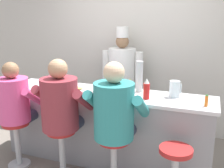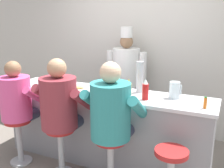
# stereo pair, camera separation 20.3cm
# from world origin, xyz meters

# --- Properties ---
(wall_back) EXTENTS (10.00, 0.06, 2.70)m
(wall_back) POSITION_xyz_m (0.00, 1.56, 1.35)
(wall_back) COLOR beige
(wall_back) RESTS_ON ground_plane
(diner_counter) EXTENTS (2.73, 0.60, 0.95)m
(diner_counter) POSITION_xyz_m (0.00, 0.30, 0.48)
(diner_counter) COLOR gray
(diner_counter) RESTS_ON ground_plane
(ketchup_bottle_red) EXTENTS (0.07, 0.07, 0.24)m
(ketchup_bottle_red) POSITION_xyz_m (0.56, 0.20, 1.07)
(ketchup_bottle_red) COLOR red
(ketchup_bottle_red) RESTS_ON diner_counter
(mustard_bottle_yellow) EXTENTS (0.07, 0.07, 0.24)m
(mustard_bottle_yellow) POSITION_xyz_m (0.38, 0.13, 1.06)
(mustard_bottle_yellow) COLOR yellow
(mustard_bottle_yellow) RESTS_ON diner_counter
(hot_sauce_bottle_orange) EXTENTS (0.03, 0.03, 0.13)m
(hot_sauce_bottle_orange) POSITION_xyz_m (1.22, 0.17, 1.01)
(hot_sauce_bottle_orange) COLOR orange
(hot_sauce_bottle_orange) RESTS_ON diner_counter
(water_pitcher_clear) EXTENTS (0.14, 0.12, 0.20)m
(water_pitcher_clear) POSITION_xyz_m (0.85, 0.39, 1.05)
(water_pitcher_clear) COLOR silver
(water_pitcher_clear) RESTS_ON diner_counter
(breakfast_plate) EXTENTS (0.26, 0.26, 0.05)m
(breakfast_plate) POSITION_xyz_m (-0.34, 0.24, 0.97)
(breakfast_plate) COLOR white
(breakfast_plate) RESTS_ON diner_counter
(cereal_bowl) EXTENTS (0.16, 0.16, 0.05)m
(cereal_bowl) POSITION_xyz_m (-0.08, 0.20, 0.97)
(cereal_bowl) COLOR white
(cereal_bowl) RESTS_ON diner_counter
(coffee_mug_blue) EXTENTS (0.15, 0.09, 0.09)m
(coffee_mug_blue) POSITION_xyz_m (-0.60, 0.32, 1.00)
(coffee_mug_blue) COLOR #4C7AB2
(coffee_mug_blue) RESTS_ON diner_counter
(cup_stack_steel) EXTENTS (0.09, 0.09, 0.39)m
(cup_stack_steel) POSITION_xyz_m (0.40, 0.46, 1.15)
(cup_stack_steel) COLOR #B7BABF
(cup_stack_steel) RESTS_ON diner_counter
(diner_seated_pink) EXTENTS (0.59, 0.58, 1.36)m
(diner_seated_pink) POSITION_xyz_m (-0.99, -0.20, 0.84)
(diner_seated_pink) COLOR #B2B5BA
(diner_seated_pink) RESTS_ON ground_plane
(diner_seated_maroon) EXTENTS (0.64, 0.63, 1.43)m
(diner_seated_maroon) POSITION_xyz_m (-0.33, -0.20, 0.87)
(diner_seated_maroon) COLOR #B2B5BA
(diner_seated_maroon) RESTS_ON ground_plane
(diner_seated_teal) EXTENTS (0.65, 0.64, 1.44)m
(diner_seated_teal) POSITION_xyz_m (0.32, -0.19, 0.88)
(diner_seated_teal) COLOR #B2B5BA
(diner_seated_teal) RESTS_ON ground_plane
(empty_stool_round) EXTENTS (0.33, 0.33, 0.62)m
(empty_stool_round) POSITION_xyz_m (0.98, -0.23, 0.41)
(empty_stool_round) COLOR #B2B5BA
(empty_stool_round) RESTS_ON ground_plane
(cook_in_whites_near) EXTENTS (0.68, 0.43, 1.73)m
(cook_in_whites_near) POSITION_xyz_m (-0.10, 1.27, 0.95)
(cook_in_whites_near) COLOR #232328
(cook_in_whites_near) RESTS_ON ground_plane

